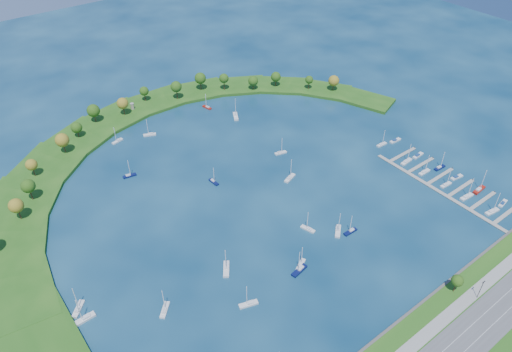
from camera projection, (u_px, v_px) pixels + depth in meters
ground at (254, 190)px, 259.28m from camera, size 700.00×700.00×0.00m
south_shoreline at (450, 351)px, 181.85m from camera, size 420.00×43.10×11.60m
breakwater at (136, 176)px, 266.90m from camera, size 286.74×247.64×2.00m
breakwater_trees at (151, 116)px, 299.99m from camera, size 244.66×93.84×14.14m
harbor_tower at (132, 106)px, 322.21m from camera, size 2.60×2.60×4.44m
dock_system at (445, 185)px, 261.84m from camera, size 24.28×82.00×1.60m
moored_boat_0 at (351, 231)px, 233.00m from camera, size 7.63×2.34×11.13m
moored_boat_1 at (236, 116)px, 318.75m from camera, size 7.27×10.00×14.57m
moored_boat_2 at (290, 178)px, 266.19m from camera, size 9.03×5.14×12.81m
moored_boat_3 at (207, 107)px, 328.25m from camera, size 3.62×7.54×10.68m
moored_boat_4 at (338, 230)px, 233.25m from camera, size 8.17×7.53×12.78m
moored_boat_5 at (301, 264)px, 216.16m from camera, size 7.84×5.54×11.36m
moored_boat_6 at (78, 309)px, 197.24m from camera, size 7.69×7.96×12.71m
moored_boat_7 at (226, 268)px, 214.24m from camera, size 7.49×8.99×13.56m
moored_boat_8 at (84, 319)px, 193.38m from camera, size 9.22×2.99×13.39m
moored_boat_9 at (165, 310)px, 196.87m from camera, size 7.33×7.46×12.01m
moored_boat_10 at (150, 134)px, 301.18m from camera, size 8.14×5.15×11.62m
moored_boat_11 at (214, 181)px, 263.66m from camera, size 2.52×7.20×10.38m
moored_boat_12 at (117, 141)px, 295.39m from camera, size 7.74×4.01×10.96m
moored_boat_13 at (299, 270)px, 213.60m from camera, size 9.13×3.97×12.98m
moored_boat_14 at (129, 175)px, 267.98m from camera, size 7.68×3.35×10.92m
moored_boat_15 at (308, 228)px, 234.41m from camera, size 4.25×7.80×11.05m
moored_boat_17 at (281, 152)px, 285.55m from camera, size 7.58×3.83×10.73m
moored_boat_18 at (249, 304)px, 199.22m from camera, size 8.55×4.67×12.11m
docked_boat_0 at (492, 211)px, 244.31m from camera, size 8.86×3.55×12.67m
docked_boat_1 at (503, 203)px, 249.66m from camera, size 7.71×3.16×1.53m
docked_boat_2 at (467, 196)px, 253.48m from camera, size 8.82×3.06×12.74m
docked_boat_3 at (479, 189)px, 258.06m from camera, size 9.43×3.23×13.63m
docked_boat_4 at (446, 184)px, 261.54m from camera, size 7.67×2.54×11.11m
docked_boat_5 at (457, 177)px, 267.00m from camera, size 8.26×3.39×1.64m
docked_boat_6 at (424, 172)px, 270.50m from camera, size 8.14×2.33×11.95m
docked_boat_7 at (440, 167)px, 273.83m from camera, size 7.79×2.58×11.29m
docked_boat_8 at (406, 161)px, 278.36m from camera, size 8.84×3.15×12.74m
docked_boat_9 at (418, 155)px, 283.41m from camera, size 8.45×2.90×1.69m
docked_boat_10 at (382, 144)px, 292.48m from camera, size 7.35×2.35×10.69m
docked_boat_11 at (395, 141)px, 295.99m from camera, size 8.22×2.72×1.65m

